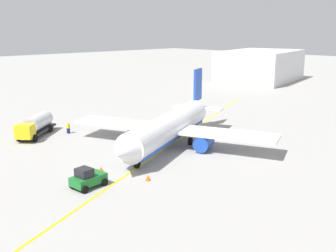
{
  "coord_description": "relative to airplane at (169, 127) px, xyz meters",
  "views": [
    {
      "loc": [
        36.87,
        38.39,
        16.18
      ],
      "look_at": [
        0.0,
        0.0,
        3.0
      ],
      "focal_mm": 42.33,
      "sensor_mm": 36.0,
      "label": 1
    }
  ],
  "objects": [
    {
      "name": "ground_plane",
      "position": [
        0.44,
        0.19,
        -2.7
      ],
      "size": [
        400.0,
        400.0,
        0.0
      ],
      "primitive_type": "plane",
      "color": "#9E9B96"
    },
    {
      "name": "airplane",
      "position": [
        0.0,
        0.0,
        0.0
      ],
      "size": [
        28.54,
        29.26,
        9.76
      ],
      "color": "white",
      "rests_on": "ground"
    },
    {
      "name": "fuel_tanker",
      "position": [
        11.11,
        -18.09,
        -0.98
      ],
      "size": [
        8.86,
        7.97,
        3.15
      ],
      "color": "#2D2D33",
      "rests_on": "ground"
    },
    {
      "name": "pushback_tug",
      "position": [
        16.59,
        4.9,
        -1.69
      ],
      "size": [
        3.8,
        2.66,
        2.2
      ],
      "color": "#196B28",
      "rests_on": "ground"
    },
    {
      "name": "refueling_worker",
      "position": [
        6.76,
        -16.01,
        -1.87
      ],
      "size": [
        0.42,
        0.56,
        1.71
      ],
      "color": "navy",
      "rests_on": "ground"
    },
    {
      "name": "safety_cone_nose",
      "position": [
        12.84,
        1.82,
        -2.4
      ],
      "size": [
        0.53,
        0.53,
        0.59
      ],
      "primitive_type": "cone",
      "color": "#F2590F",
      "rests_on": "ground"
    },
    {
      "name": "safety_cone_wingtip",
      "position": [
        10.79,
        7.82,
        -2.36
      ],
      "size": [
        0.6,
        0.6,
        0.67
      ],
      "primitive_type": "cone",
      "color": "#F2590F",
      "rests_on": "ground"
    },
    {
      "name": "distant_hangar",
      "position": [
        -70.54,
        -31.7,
        2.0
      ],
      "size": [
        33.09,
        25.31,
        9.4
      ],
      "color": "silver",
      "rests_on": "ground"
    },
    {
      "name": "taxi_line_marking",
      "position": [
        0.44,
        0.19,
        -2.69
      ],
      "size": [
        79.67,
        34.35,
        0.01
      ],
      "primitive_type": "cube",
      "rotation": [
        0.0,
        0.0,
        0.4
      ],
      "color": "yellow",
      "rests_on": "ground"
    }
  ]
}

